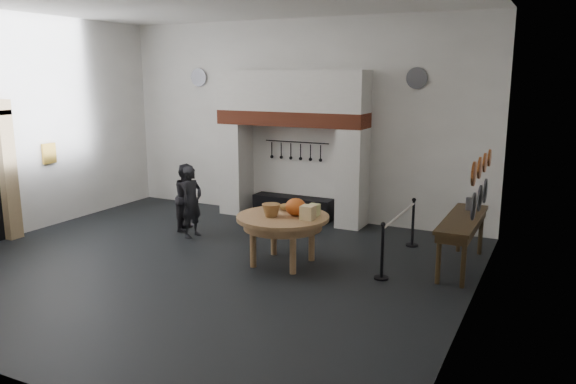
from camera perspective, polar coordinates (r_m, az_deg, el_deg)
The scene contains 34 objects.
floor at distance 10.02m, azimuth -8.93°, elevation -7.37°, with size 9.00×8.00×0.02m, color black.
wall_back at distance 12.97m, azimuth 1.05°, elevation 7.33°, with size 9.00×0.02×4.50m, color white.
wall_left at distance 12.68m, azimuth -26.23°, elevation 6.01°, with size 0.02×8.00×4.50m, color white.
wall_right at distance 7.82m, azimuth 18.58°, elevation 3.68°, with size 0.02×8.00×4.50m, color white.
chimney_pier_left at distance 13.51m, azimuth -5.28°, elevation 2.44°, with size 0.55×0.70×2.15m, color silver.
chimney_pier_right at distance 12.24m, azimuth 6.57°, elevation 1.43°, with size 0.55×0.70×2.15m, color silver.
hearth_brick_band at distance 12.65m, azimuth 0.36°, elevation 7.49°, with size 3.50×0.72×0.32m, color #9E442B.
chimney_hood at distance 12.62m, azimuth 0.37°, elevation 10.25°, with size 3.50×0.70×0.90m, color silver.
iron_range at distance 13.03m, azimuth 0.49°, elevation -1.55°, with size 1.90×0.45×0.50m, color black.
utensil_rail at distance 12.95m, azimuth 0.89°, elevation 5.10°, with size 0.02×0.02×1.60m, color black.
door_jamb_far at distance 12.52m, azimuth -26.58°, elevation 1.52°, with size 0.22×0.30×2.60m, color tan.
wall_plaque at distance 13.21m, azimuth -23.10°, elevation 3.63°, with size 0.05×0.34×0.44m, color gold.
work_table at distance 9.76m, azimuth -0.53°, elevation -2.61°, with size 1.62×1.62×0.07m, color #A57D4E.
pumpkin at distance 9.71m, azimuth 0.79°, elevation -1.52°, with size 0.36×0.36×0.31m, color #DB4E1E.
cheese_block_big at distance 9.47m, azimuth 2.03°, elevation -2.10°, with size 0.22×0.22×0.24m, color #F1D090.
cheese_block_small at distance 9.74m, azimuth 2.65°, elevation -1.82°, with size 0.18×0.18×0.20m, color #D4D17F.
wicker_basket at distance 9.66m, azimuth -1.73°, elevation -1.87°, with size 0.32×0.32×0.22m, color olive.
bread_loaf at distance 10.08m, azimuth -0.14°, elevation -1.55°, with size 0.31×0.18×0.13m, color olive.
visitor_near at distance 11.58m, azimuth -9.75°, elevation -1.00°, with size 0.53×0.35×1.46m, color black.
visitor_far at distance 12.13m, azimuth -10.17°, elevation -0.50°, with size 0.70×0.54×1.43m, color black.
side_table at distance 9.99m, azimuth 17.34°, elevation -2.64°, with size 0.55×2.20×0.06m, color #3C2C16.
pewter_jug at distance 10.53m, azimuth 17.92°, elevation -1.15°, with size 0.12×0.12×0.22m, color #4F4F54.
copper_pan_a at distance 8.07m, azimuth 18.36°, elevation 1.77°, with size 0.34×0.34×0.03m, color #C6662D.
copper_pan_b at distance 8.61m, azimuth 18.90°, elevation 2.34°, with size 0.32×0.32×0.03m, color #C6662D.
copper_pan_c at distance 9.15m, azimuth 19.37°, elevation 2.84°, with size 0.30×0.30×0.03m, color #C6662D.
copper_pan_d at distance 9.69m, azimuth 19.79°, elevation 3.28°, with size 0.28×0.28×0.03m, color #C6662D.
pewter_plate_left at distance 8.36m, azimuth 18.34°, elevation -1.39°, with size 0.40×0.40×0.03m, color #4C4C51.
pewter_plate_mid at distance 8.94m, azimuth 18.90°, elevation -0.59°, with size 0.40×0.40×0.03m, color #4C4C51.
pewter_plate_right at distance 9.52m, azimuth 19.40°, elevation 0.11°, with size 0.40×0.40×0.03m, color #4C4C51.
pewter_plate_back_left at distance 14.26m, azimuth -9.06°, elevation 11.42°, with size 0.44×0.44×0.03m, color #4C4C51.
pewter_plate_back_right at distance 11.98m, azimuth 12.96°, elevation 11.21°, with size 0.44×0.44×0.03m, color #4C4C51.
barrier_post_near at distance 9.27m, azimuth 9.54°, elevation -6.08°, with size 0.05×0.05×0.90m, color black.
barrier_post_far at distance 11.12m, azimuth 12.57°, elevation -3.15°, with size 0.05×0.05×0.90m, color black.
barrier_rope at distance 10.08m, azimuth 11.29°, elevation -2.30°, with size 0.04×0.04×2.00m, color silver.
Camera 1 is at (5.54, -7.68, 3.29)m, focal length 35.00 mm.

